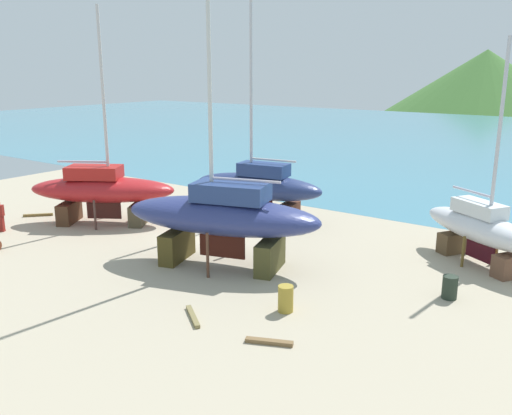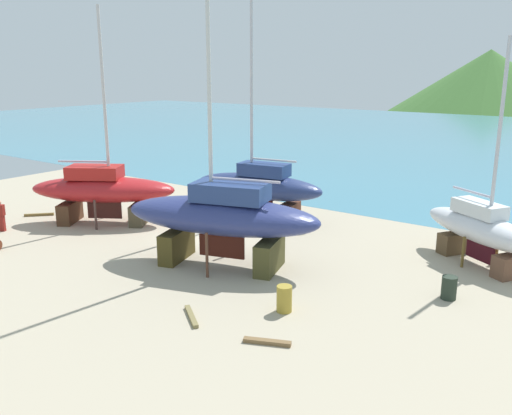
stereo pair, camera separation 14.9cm
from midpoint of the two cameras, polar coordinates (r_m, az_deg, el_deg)
ground_plane at (r=25.66m, az=-8.26°, el=-4.10°), size 43.48×43.48×0.00m
sea_water at (r=67.41m, az=20.99°, el=6.57°), size 173.91×74.43×0.01m
headland_hill at (r=182.82m, az=22.73°, el=10.78°), size 85.06×85.06×27.26m
sailboat_mid_port at (r=30.00m, az=-16.00°, el=1.80°), size 7.86×6.17×11.12m
sailboat_far_slipway at (r=24.65m, az=22.48°, el=-2.09°), size 6.32×4.83×9.28m
sailboat_large_starboard at (r=29.33m, az=0.06°, el=2.21°), size 7.63×3.31×12.61m
sailboat_small_center at (r=22.52m, az=-3.73°, el=-0.88°), size 8.88×5.14×15.42m
worker at (r=30.46m, az=-25.44°, el=-0.78°), size 0.50×0.43×1.61m
barrel_rust_far at (r=18.77m, az=2.90°, el=-9.54°), size 0.74×0.74×0.93m
barrel_tipped_left at (r=20.93m, az=19.47°, el=-7.90°), size 0.63×0.63×0.85m
timber_plank_near at (r=37.44m, az=-16.99°, el=1.40°), size 0.73×1.13×0.12m
timber_plank_far at (r=32.94m, az=-22.02°, el=-0.74°), size 1.18×1.26×0.14m
timber_short_skew at (r=18.56m, az=-6.88°, el=-11.29°), size 1.40×1.11×0.12m
timber_long_aft at (r=16.88m, az=1.13°, el=-13.92°), size 1.42×0.77×0.13m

